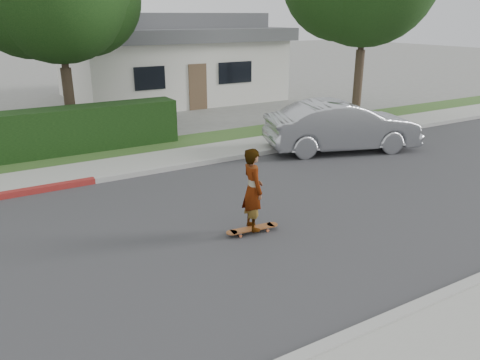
% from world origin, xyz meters
% --- Properties ---
extents(ground, '(120.00, 120.00, 0.00)m').
position_xyz_m(ground, '(0.00, 0.00, 0.00)').
color(ground, slate).
rests_on(ground, ground).
extents(road, '(60.00, 8.00, 0.01)m').
position_xyz_m(road, '(0.00, 0.00, 0.01)').
color(road, '#2D2D30').
rests_on(road, ground).
extents(curb_far, '(60.00, 0.20, 0.15)m').
position_xyz_m(curb_far, '(0.00, 4.10, 0.07)').
color(curb_far, '#9E9E99').
rests_on(curb_far, ground).
extents(sidewalk_far, '(60.00, 1.60, 0.12)m').
position_xyz_m(sidewalk_far, '(0.00, 5.00, 0.06)').
color(sidewalk_far, gray).
rests_on(sidewalk_far, ground).
extents(planting_strip, '(60.00, 1.60, 0.10)m').
position_xyz_m(planting_strip, '(0.00, 6.60, 0.05)').
color(planting_strip, '#2D4C1E').
rests_on(planting_strip, ground).
extents(house, '(10.60, 8.60, 4.30)m').
position_xyz_m(house, '(8.00, 16.00, 2.10)').
color(house, beige).
rests_on(house, ground).
extents(skateboard, '(1.16, 0.34, 0.11)m').
position_xyz_m(skateboard, '(3.02, -0.57, 0.10)').
color(skateboard, '#CA6237').
rests_on(skateboard, ground).
extents(skateboarder, '(0.49, 0.66, 1.68)m').
position_xyz_m(skateboarder, '(3.02, -0.57, 0.96)').
color(skateboarder, white).
rests_on(skateboarder, skateboard).
extents(car_silver, '(5.19, 3.19, 1.62)m').
position_xyz_m(car_silver, '(8.79, 3.26, 0.81)').
color(car_silver, '#A2A3A8').
rests_on(car_silver, ground).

